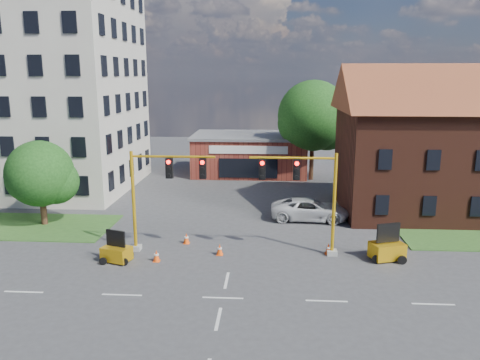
{
  "coord_description": "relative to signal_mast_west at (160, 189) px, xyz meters",
  "views": [
    {
      "loc": [
        2.18,
        -20.81,
        10.57
      ],
      "look_at": [
        0.19,
        10.0,
        3.65
      ],
      "focal_mm": 35.0,
      "sensor_mm": 36.0,
      "label": 1
    }
  ],
  "objects": [
    {
      "name": "ground",
      "position": [
        4.36,
        -6.0,
        -3.92
      ],
      "size": [
        120.0,
        120.0,
        0.0
      ],
      "primitive_type": "plane",
      "color": "#3C3B3E",
      "rests_on": "ground"
    },
    {
      "name": "lane_markings",
      "position": [
        4.36,
        -9.0,
        -3.91
      ],
      "size": [
        60.0,
        36.0,
        0.01
      ],
      "primitive_type": null,
      "color": "silver",
      "rests_on": "ground"
    },
    {
      "name": "office_block",
      "position": [
        -15.64,
        15.91,
        6.39
      ],
      "size": [
        18.4,
        15.4,
        20.6
      ],
      "color": "#B9B0A2",
      "rests_on": "ground"
    },
    {
      "name": "brick_shop",
      "position": [
        4.36,
        23.99,
        -1.76
      ],
      "size": [
        12.4,
        8.4,
        4.3
      ],
      "color": "maroon",
      "rests_on": "ground"
    },
    {
      "name": "townhouse_row",
      "position": [
        22.36,
        10.0,
        2.01
      ],
      "size": [
        21.0,
        11.0,
        11.5
      ],
      "color": "#4B2216",
      "rests_on": "ground"
    },
    {
      "name": "tree_large",
      "position": [
        11.22,
        21.08,
        2.4
      ],
      "size": [
        7.49,
        7.13,
        10.16
      ],
      "color": "#3B2115",
      "rests_on": "ground"
    },
    {
      "name": "tree_nw_front",
      "position": [
        -9.41,
        4.58,
        -0.29
      ],
      "size": [
        4.92,
        4.69,
        6.13
      ],
      "color": "#3B2115",
      "rests_on": "ground"
    },
    {
      "name": "signal_mast_west",
      "position": [
        0.0,
        0.0,
        0.0
      ],
      "size": [
        5.3,
        0.6,
        6.2
      ],
      "color": "gray",
      "rests_on": "ground"
    },
    {
      "name": "signal_mast_east",
      "position": [
        8.71,
        0.0,
        0.0
      ],
      "size": [
        5.3,
        0.6,
        6.2
      ],
      "color": "gray",
      "rests_on": "ground"
    },
    {
      "name": "trailer_west",
      "position": [
        -2.25,
        -1.83,
        -3.35
      ],
      "size": [
        1.84,
        1.51,
        1.81
      ],
      "rotation": [
        0.0,
        0.0,
        -0.32
      ],
      "color": "#EBAC13",
      "rests_on": "ground"
    },
    {
      "name": "trailer_east",
      "position": [
        13.46,
        -0.54,
        -3.26
      ],
      "size": [
        2.15,
        1.75,
        2.11
      ],
      "rotation": [
        0.0,
        0.0,
        0.31
      ],
      "color": "#EBAC13",
      "rests_on": "ground"
    },
    {
      "name": "cone_a",
      "position": [
        0.05,
        -1.69,
        -3.58
      ],
      "size": [
        0.4,
        0.4,
        0.7
      ],
      "color": "#FF4F0D",
      "rests_on": "ground"
    },
    {
      "name": "cone_b",
      "position": [
        1.26,
        1.38,
        -3.58
      ],
      "size": [
        0.4,
        0.4,
        0.7
      ],
      "color": "#FF4F0D",
      "rests_on": "ground"
    },
    {
      "name": "cone_c",
      "position": [
        3.61,
        -0.45,
        -3.58
      ],
      "size": [
        0.4,
        0.4,
        0.7
      ],
      "color": "#FF4F0D",
      "rests_on": "ground"
    },
    {
      "name": "cone_d",
      "position": [
        10.14,
        0.1,
        -3.58
      ],
      "size": [
        0.4,
        0.4,
        0.7
      ],
      "color": "#FF4F0D",
      "rests_on": "ground"
    },
    {
      "name": "pickup_white",
      "position": [
        9.58,
        7.02,
        -3.12
      ],
      "size": [
        5.89,
        2.95,
        1.6
      ],
      "primitive_type": "imported",
      "rotation": [
        0.0,
        0.0,
        1.52
      ],
      "color": "silver",
      "rests_on": "ground"
    }
  ]
}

